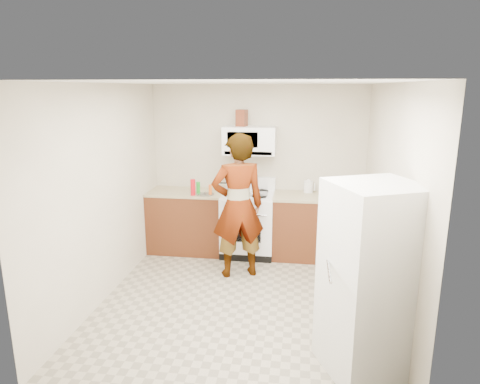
% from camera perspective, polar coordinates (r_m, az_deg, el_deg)
% --- Properties ---
extents(floor, '(3.60, 3.60, 0.00)m').
position_cam_1_polar(floor, '(5.22, 0.07, -14.24)').
color(floor, gray).
rests_on(floor, ground).
extents(back_wall, '(3.20, 0.02, 2.50)m').
position_cam_1_polar(back_wall, '(6.49, 2.34, 3.11)').
color(back_wall, beige).
rests_on(back_wall, floor).
extents(right_wall, '(0.02, 3.60, 2.50)m').
position_cam_1_polar(right_wall, '(4.80, 19.20, -1.48)').
color(right_wall, beige).
rests_on(right_wall, floor).
extents(cabinet_left, '(1.12, 0.62, 0.90)m').
position_cam_1_polar(cabinet_left, '(6.59, -7.05, -3.99)').
color(cabinet_left, '#582914').
rests_on(cabinet_left, floor).
extents(counter_left, '(1.14, 0.64, 0.03)m').
position_cam_1_polar(counter_left, '(6.47, -7.17, -0.04)').
color(counter_left, '#9B9069').
rests_on(counter_left, cabinet_left).
extents(cabinet_right, '(0.80, 0.62, 0.90)m').
position_cam_1_polar(cabinet_right, '(6.37, 8.10, -4.67)').
color(cabinet_right, '#582914').
rests_on(cabinet_right, floor).
extents(counter_right, '(0.82, 0.64, 0.03)m').
position_cam_1_polar(counter_right, '(6.24, 8.24, -0.59)').
color(counter_right, '#9B9069').
rests_on(counter_right, cabinet_right).
extents(gas_range, '(0.76, 0.65, 1.13)m').
position_cam_1_polar(gas_range, '(6.40, 1.09, -4.11)').
color(gas_range, white).
rests_on(gas_range, floor).
extents(microwave, '(0.76, 0.38, 0.40)m').
position_cam_1_polar(microwave, '(6.26, 1.29, 6.89)').
color(microwave, white).
rests_on(microwave, back_wall).
extents(person, '(0.81, 0.68, 1.90)m').
position_cam_1_polar(person, '(5.54, -0.27, -1.91)').
color(person, tan).
rests_on(person, floor).
extents(fridge, '(0.93, 0.93, 1.70)m').
position_cam_1_polar(fridge, '(3.88, 17.06, -11.25)').
color(fridge, '#B8B9B4').
rests_on(fridge, floor).
extents(kettle, '(0.16, 0.16, 0.16)m').
position_cam_1_polar(kettle, '(6.42, 9.09, 0.70)').
color(kettle, white).
rests_on(kettle, counter_right).
extents(jug, '(0.17, 0.17, 0.24)m').
position_cam_1_polar(jug, '(6.28, 0.23, 9.85)').
color(jug, '#5F2716').
rests_on(jug, microwave).
extents(saucepan, '(0.25, 0.25, 0.12)m').
position_cam_1_polar(saucepan, '(6.40, -0.60, 0.81)').
color(saucepan, silver).
rests_on(saucepan, gas_range).
extents(tray, '(0.26, 0.17, 0.05)m').
position_cam_1_polar(tray, '(6.16, 2.48, -0.28)').
color(tray, white).
rests_on(tray, gas_range).
extents(bottle_spray, '(0.08, 0.08, 0.24)m').
position_cam_1_polar(bottle_spray, '(6.18, -6.29, 0.62)').
color(bottle_spray, red).
rests_on(bottle_spray, counter_left).
extents(bottle_hot_sauce, '(0.05, 0.05, 0.15)m').
position_cam_1_polar(bottle_hot_sauce, '(6.20, -3.98, 0.31)').
color(bottle_hot_sauce, orange).
rests_on(bottle_hot_sauce, counter_left).
extents(bottle_green_cap, '(0.07, 0.07, 0.18)m').
position_cam_1_polar(bottle_green_cap, '(6.27, -5.59, 0.56)').
color(bottle_green_cap, '#1B9824').
rests_on(bottle_green_cap, counter_left).
extents(pot_lid, '(0.35, 0.35, 0.01)m').
position_cam_1_polar(pot_lid, '(6.22, -4.67, -0.30)').
color(pot_lid, silver).
rests_on(pot_lid, counter_left).
extents(broom, '(0.18, 0.22, 1.20)m').
position_cam_1_polar(broom, '(5.84, 16.31, -5.20)').
color(broom, white).
rests_on(broom, floor).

